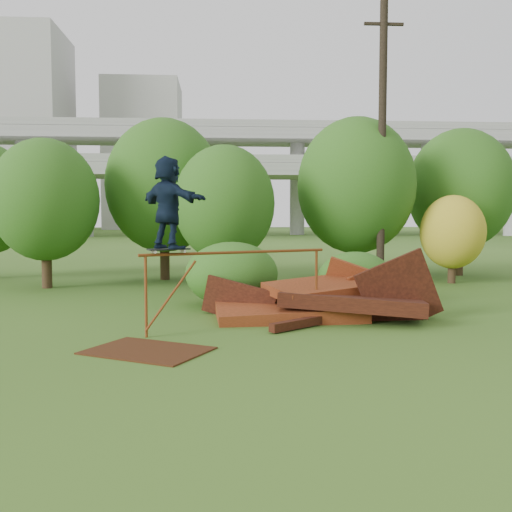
{
  "coord_description": "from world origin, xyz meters",
  "views": [
    {
      "loc": [
        -1.64,
        -10.76,
        2.49
      ],
      "look_at": [
        -0.8,
        2.0,
        1.6
      ],
      "focal_mm": 40.0,
      "sensor_mm": 36.0,
      "label": 1
    }
  ],
  "objects": [
    {
      "name": "ground",
      "position": [
        0.0,
        0.0,
        0.0
      ],
      "size": [
        240.0,
        240.0,
        0.0
      ],
      "primitive_type": "plane",
      "color": "#2D5116",
      "rests_on": "ground"
    },
    {
      "name": "scrap_pile",
      "position": [
        0.87,
        2.97,
        0.38
      ],
      "size": [
        5.88,
        3.54,
        2.17
      ],
      "color": "#4D230D",
      "rests_on": "ground"
    },
    {
      "name": "grind_rail",
      "position": [
        -1.23,
        1.77,
        1.36
      ],
      "size": [
        4.11,
        1.78,
        1.73
      ],
      "color": "brown",
      "rests_on": "ground"
    },
    {
      "name": "skateboard",
      "position": [
        -2.68,
        1.16,
        1.8
      ],
      "size": [
        0.9,
        0.56,
        0.09
      ],
      "rotation": [
        0.0,
        0.0,
        0.4
      ],
      "color": "black",
      "rests_on": "grind_rail"
    },
    {
      "name": "skater",
      "position": [
        -2.68,
        1.16,
        2.78
      ],
      "size": [
        1.67,
        1.64,
        1.91
      ],
      "primitive_type": "imported",
      "rotation": [
        0.0,
        0.0,
        2.37
      ],
      "color": "black",
      "rests_on": "skateboard"
    },
    {
      "name": "flat_plate",
      "position": [
        -2.96,
        -0.27,
        0.01
      ],
      "size": [
        2.6,
        2.36,
        0.03
      ],
      "primitive_type": "cube",
      "rotation": [
        0.0,
        0.0,
        -0.51
      ],
      "color": "#3A1C0C",
      "rests_on": "ground"
    },
    {
      "name": "tree_0",
      "position": [
        -7.6,
        9.36,
        3.06
      ],
      "size": [
        3.67,
        3.67,
        5.17
      ],
      "color": "black",
      "rests_on": "ground"
    },
    {
      "name": "tree_1",
      "position": [
        -3.76,
        11.8,
        3.69
      ],
      "size": [
        4.53,
        4.53,
        6.3
      ],
      "color": "black",
      "rests_on": "ground"
    },
    {
      "name": "tree_2",
      "position": [
        -1.43,
        9.21,
        2.94
      ],
      "size": [
        3.53,
        3.53,
        4.98
      ],
      "color": "black",
      "rests_on": "ground"
    },
    {
      "name": "tree_3",
      "position": [
        3.62,
        10.85,
        3.66
      ],
      "size": [
        4.51,
        4.51,
        6.26
      ],
      "color": "black",
      "rests_on": "ground"
    },
    {
      "name": "tree_4",
      "position": [
        7.04,
        9.86,
        1.91
      ],
      "size": [
        2.38,
        2.38,
        3.28
      ],
      "color": "black",
      "rests_on": "ground"
    },
    {
      "name": "tree_5",
      "position": [
        8.48,
        12.6,
        3.62
      ],
      "size": [
        4.37,
        4.37,
        6.14
      ],
      "color": "black",
      "rests_on": "ground"
    },
    {
      "name": "shrub_left",
      "position": [
        -1.28,
        5.01,
        0.89
      ],
      "size": [
        2.58,
        2.39,
        1.79
      ],
      "primitive_type": "ellipsoid",
      "color": "#2A5717",
      "rests_on": "ground"
    },
    {
      "name": "shrub_right",
      "position": [
        2.21,
        5.02,
        0.75
      ],
      "size": [
        2.12,
        1.94,
        1.5
      ],
      "primitive_type": "ellipsoid",
      "color": "#2A5717",
      "rests_on": "ground"
    },
    {
      "name": "utility_pole",
      "position": [
        4.17,
        9.35,
        5.08
      ],
      "size": [
        1.4,
        0.28,
        10.01
      ],
      "color": "black",
      "rests_on": "ground"
    },
    {
      "name": "freeway_overpass",
      "position": [
        0.0,
        62.92,
        10.32
      ],
      "size": [
        160.0,
        15.0,
        13.7
      ],
      "color": "gray",
      "rests_on": "ground"
    },
    {
      "name": "building_left",
      "position": [
        -38.0,
        95.0,
        17.5
      ],
      "size": [
        18.0,
        16.0,
        35.0
      ],
      "primitive_type": "cube",
      "color": "#9E9E99",
      "rests_on": "ground"
    },
    {
      "name": "building_right",
      "position": [
        -16.0,
        102.0,
        14.0
      ],
      "size": [
        14.0,
        14.0,
        28.0
      ],
      "primitive_type": "cube",
      "color": "#9E9E99",
      "rests_on": "ground"
    }
  ]
}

